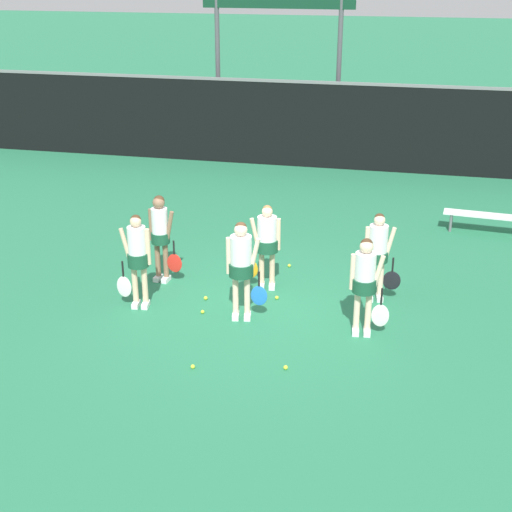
# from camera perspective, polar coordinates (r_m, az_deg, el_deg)

# --- Properties ---
(ground_plane) EXTENTS (140.00, 140.00, 0.00)m
(ground_plane) POSITION_cam_1_polar(r_m,az_deg,el_deg) (12.73, -0.05, -3.76)
(ground_plane) COLOR #26724C
(fence_windscreen) EXTENTS (60.00, 0.08, 2.50)m
(fence_windscreen) POSITION_cam_1_polar(r_m,az_deg,el_deg) (20.88, 5.60, 10.38)
(fence_windscreen) COLOR black
(fence_windscreen) RESTS_ON ground_plane
(scoreboard) EXTENTS (4.45, 0.15, 5.72)m
(scoreboard) POSITION_cam_1_polar(r_m,az_deg,el_deg) (21.65, 1.77, 19.71)
(scoreboard) COLOR #515156
(scoreboard) RESTS_ON ground_plane
(bench_courtside) EXTENTS (2.04, 0.55, 0.44)m
(bench_courtside) POSITION_cam_1_polar(r_m,az_deg,el_deg) (16.62, 18.23, 2.96)
(bench_courtside) COLOR silver
(bench_courtside) RESTS_ON ground_plane
(player_0) EXTENTS (0.63, 0.36, 1.70)m
(player_0) POSITION_cam_1_polar(r_m,az_deg,el_deg) (12.37, -9.47, 0.15)
(player_0) COLOR beige
(player_0) RESTS_ON ground_plane
(player_1) EXTENTS (0.69, 0.41, 1.73)m
(player_1) POSITION_cam_1_polar(r_m,az_deg,el_deg) (11.79, -1.18, -0.48)
(player_1) COLOR beige
(player_1) RESTS_ON ground_plane
(player_2) EXTENTS (0.66, 0.38, 1.65)m
(player_2) POSITION_cam_1_polar(r_m,az_deg,el_deg) (11.44, 8.71, -1.81)
(player_2) COLOR beige
(player_2) RESTS_ON ground_plane
(player_3) EXTENTS (0.63, 0.35, 1.69)m
(player_3) POSITION_cam_1_polar(r_m,az_deg,el_deg) (13.34, -7.65, 1.98)
(player_3) COLOR #8C664C
(player_3) RESTS_ON ground_plane
(player_4) EXTENTS (0.67, 0.41, 1.61)m
(player_4) POSITION_cam_1_polar(r_m,az_deg,el_deg) (12.95, 0.86, 1.29)
(player_4) COLOR beige
(player_4) RESTS_ON ground_plane
(player_5) EXTENTS (0.67, 0.38, 1.63)m
(player_5) POSITION_cam_1_polar(r_m,az_deg,el_deg) (12.66, 9.73, 0.46)
(player_5) COLOR beige
(player_5) RESTS_ON ground_plane
(tennis_ball_0) EXTENTS (0.07, 0.07, 0.07)m
(tennis_ball_0) POSITION_cam_1_polar(r_m,az_deg,el_deg) (12.86, -4.05, -3.38)
(tennis_ball_0) COLOR #CCE033
(tennis_ball_0) RESTS_ON ground_plane
(tennis_ball_1) EXTENTS (0.07, 0.07, 0.07)m
(tennis_ball_1) POSITION_cam_1_polar(r_m,az_deg,el_deg) (14.18, 2.68, -0.77)
(tennis_ball_1) COLOR #CCE033
(tennis_ball_1) RESTS_ON ground_plane
(tennis_ball_2) EXTENTS (0.06, 0.06, 0.06)m
(tennis_ball_2) POSITION_cam_1_polar(r_m,az_deg,el_deg) (12.38, -4.30, -4.47)
(tennis_ball_2) COLOR #CCE033
(tennis_ball_2) RESTS_ON ground_plane
(tennis_ball_3) EXTENTS (0.07, 0.07, 0.07)m
(tennis_ball_3) POSITION_cam_1_polar(r_m,az_deg,el_deg) (10.82, -5.08, -8.80)
(tennis_ball_3) COLOR #CCE033
(tennis_ball_3) RESTS_ON ground_plane
(tennis_ball_4) EXTENTS (0.07, 0.07, 0.07)m
(tennis_ball_4) POSITION_cam_1_polar(r_m,az_deg,el_deg) (12.85, 1.67, -3.35)
(tennis_ball_4) COLOR #CCE033
(tennis_ball_4) RESTS_ON ground_plane
(tennis_ball_5) EXTENTS (0.07, 0.07, 0.07)m
(tennis_ball_5) POSITION_cam_1_polar(r_m,az_deg,el_deg) (10.77, 2.39, -8.90)
(tennis_ball_5) COLOR #CCE033
(tennis_ball_5) RESTS_ON ground_plane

